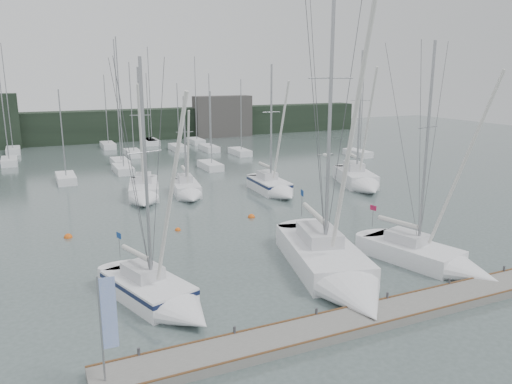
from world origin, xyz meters
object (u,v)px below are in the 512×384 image
at_px(buoy_c, 68,238).
at_px(sailboat_mid_c, 188,192).
at_px(sailboat_near_right, 438,261).
at_px(sailboat_mid_b, 144,194).
at_px(sailboat_mid_e, 361,181).
at_px(sailboat_near_left, 164,298).
at_px(sailboat_mid_d, 275,188).
at_px(buoy_a, 178,230).
at_px(buoy_b, 251,217).
at_px(dock_banner, 106,319).
at_px(sailboat_near_center, 337,273).

bearing_deg(buoy_c, sailboat_mid_c, 34.47).
distance_m(sailboat_near_right, sailboat_mid_b, 25.84).
height_order(sailboat_mid_b, sailboat_mid_e, sailboat_mid_e).
bearing_deg(sailboat_mid_e, sailboat_near_left, -126.41).
relative_size(sailboat_mid_b, sailboat_mid_e, 0.88).
xyz_separation_m(sailboat_mid_d, buoy_a, (-11.20, -6.74, -0.58)).
height_order(sailboat_near_left, buoy_c, sailboat_near_left).
relative_size(sailboat_near_left, buoy_c, 22.18).
distance_m(sailboat_near_right, buoy_b, 15.07).
bearing_deg(buoy_c, sailboat_near_right, -38.19).
height_order(sailboat_mid_d, buoy_c, sailboat_mid_d).
distance_m(sailboat_mid_c, sailboat_mid_e, 16.81).
distance_m(sailboat_near_left, sailboat_near_right, 15.67).
distance_m(sailboat_near_right, dock_banner, 19.36).
bearing_deg(sailboat_near_right, sailboat_mid_b, 102.06).
relative_size(buoy_b, dock_banner, 0.14).
bearing_deg(buoy_b, sailboat_mid_b, 125.72).
height_order(sailboat_near_right, sailboat_mid_d, sailboat_near_right).
xyz_separation_m(sailboat_mid_c, dock_banner, (-10.83, -25.93, 2.24)).
relative_size(buoy_c, dock_banner, 0.14).
distance_m(sailboat_near_left, sailboat_mid_b, 21.51).
distance_m(sailboat_near_center, sailboat_mid_c, 21.62).
xyz_separation_m(sailboat_near_right, sailboat_mid_d, (-0.40, 19.99, 0.07)).
height_order(sailboat_near_left, buoy_b, sailboat_near_left).
relative_size(buoy_a, buoy_b, 0.76).
bearing_deg(sailboat_near_right, sailboat_mid_c, 94.53).
distance_m(sailboat_near_center, buoy_b, 13.34).
bearing_deg(sailboat_near_left, sailboat_mid_c, 52.00).
xyz_separation_m(sailboat_near_center, sailboat_near_right, (6.40, -0.74, -0.12)).
xyz_separation_m(buoy_a, dock_banner, (-7.28, -16.88, 2.76)).
relative_size(sailboat_mid_d, buoy_c, 22.04).
relative_size(sailboat_near_right, sailboat_mid_c, 1.41).
xyz_separation_m(sailboat_near_left, sailboat_mid_e, (23.99, 17.14, 0.11)).
relative_size(sailboat_near_left, buoy_b, 22.63).
xyz_separation_m(sailboat_mid_c, sailboat_mid_d, (7.64, -2.31, 0.06)).
relative_size(sailboat_near_right, dock_banner, 3.42).
distance_m(sailboat_near_center, sailboat_mid_e, 23.44).
xyz_separation_m(sailboat_near_right, buoy_c, (-18.89, 14.86, -0.51)).
relative_size(sailboat_mid_e, buoy_a, 32.71).
bearing_deg(sailboat_mid_b, buoy_a, -75.70).
relative_size(sailboat_near_center, sailboat_mid_b, 1.49).
height_order(sailboat_near_center, buoy_b, sailboat_near_center).
relative_size(buoy_b, buoy_c, 0.98).
xyz_separation_m(sailboat_mid_c, buoy_b, (2.58, -8.27, -0.52)).
xyz_separation_m(sailboat_near_left, buoy_a, (3.97, 11.49, -0.53)).
xyz_separation_m(sailboat_near_left, sailboat_mid_c, (7.53, 20.54, -0.01)).
bearing_deg(sailboat_mid_c, sailboat_mid_e, -3.07).
relative_size(sailboat_near_right, buoy_a, 32.05).
bearing_deg(dock_banner, sailboat_near_right, 11.88).
bearing_deg(buoy_a, sailboat_near_left, -109.08).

